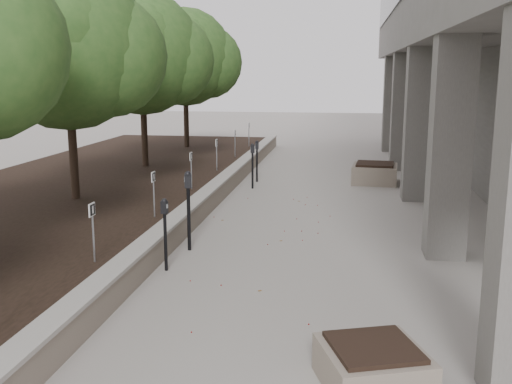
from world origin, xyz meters
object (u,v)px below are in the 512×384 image
Objects in this scene: parking_meter_3 at (189,211)px; planter_back at (375,173)px; parking_meter_2 at (165,235)px; crabapple_tree_5 at (185,78)px; planter_front at (373,366)px; parking_meter_4 at (253,166)px; crabapple_tree_4 at (142,80)px; crabapple_tree_3 at (69,83)px; parking_meter_5 at (257,161)px.

planter_back is at bearing 47.23° from parking_meter_3.
parking_meter_2 is 0.83× the size of parking_meter_3.
crabapple_tree_5 is 5.15× the size of planter_front.
crabapple_tree_4 is at bearing 146.64° from parking_meter_4.
planter_front is at bearing -92.45° from planter_back.
crabapple_tree_3 is 4.08× the size of planter_back.
crabapple_tree_4 is at bearing -90.00° from crabapple_tree_5.
planter_front is (3.37, -3.38, -0.39)m from parking_meter_2.
crabapple_tree_3 is 4.08× the size of parking_meter_4.
planter_front is 0.79× the size of planter_back.
parking_meter_4 is at bearing -17.66° from crabapple_tree_4.
planter_back is (7.24, -4.72, -2.81)m from crabapple_tree_5.
crabapple_tree_3 reaches higher than planter_back.
parking_meter_3 is at bearing -116.39° from planter_back.
parking_meter_4 is (3.66, -1.17, -2.45)m from crabapple_tree_4.
planter_back is (3.81, 7.68, -0.46)m from parking_meter_3.
parking_meter_5 is at bearing -1.15° from crabapple_tree_4.
planter_front is at bearing -89.97° from parking_meter_4.
planter_back is at bearing 6.36° from parking_meter_4.
crabapple_tree_3 is 10.12m from planter_front.
planter_front is (3.05, -10.83, -0.42)m from parking_meter_4.
crabapple_tree_3 and crabapple_tree_4 have the same top height.
parking_meter_2 is 9.72m from planter_back.
parking_meter_4 reaches higher than parking_meter_5.
parking_meter_3 is 6.23m from parking_meter_4.
parking_meter_5 is (3.63, -5.07, -2.48)m from crabapple_tree_5.
crabapple_tree_5 is 4.27× the size of parking_meter_2.
parking_meter_5 is 3.64m from planter_back.
planter_back is at bearing 36.11° from crabapple_tree_3.
crabapple_tree_4 is 3.53× the size of parking_meter_3.
parking_meter_2 is 4.79m from planter_front.
crabapple_tree_5 is at bearing 146.90° from planter_back.
planter_back is (0.53, 12.28, 0.06)m from planter_front.
parking_meter_5 is 1.22× the size of planter_front.
parking_meter_3 reaches higher than parking_meter_4.
parking_meter_2 is at bearing -47.23° from crabapple_tree_3.
parking_meter_3 is at bearing -65.12° from crabapple_tree_4.
crabapple_tree_5 is 7.58m from parking_meter_4.
parking_meter_4 is 3.87m from planter_back.
parking_meter_2 is 8.55m from parking_meter_5.
parking_meter_5 is at bearing 104.51° from planter_front.
crabapple_tree_5 is at bearing 90.00° from crabapple_tree_3.
parking_meter_4 is at bearing -59.29° from crabapple_tree_5.
crabapple_tree_4 reaches higher than parking_meter_2.
crabapple_tree_4 reaches higher than parking_meter_5.
planter_front is at bearing -32.34° from parking_meter_2.
parking_meter_2 is at bearing -110.32° from parking_meter_3.
planter_front is (6.71, -17.00, -2.87)m from crabapple_tree_5.
parking_meter_3 reaches higher than parking_meter_2.
parking_meter_4 is (3.66, -6.17, -2.45)m from crabapple_tree_5.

